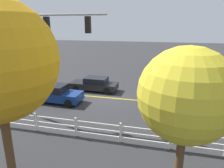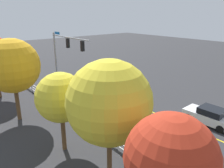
{
  "view_description": "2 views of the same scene",
  "coord_description": "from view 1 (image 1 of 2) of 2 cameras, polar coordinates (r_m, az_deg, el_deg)",
  "views": [
    {
      "loc": [
        -5.02,
        16.49,
        6.23
      ],
      "look_at": [
        -1.09,
        0.97,
        1.57
      ],
      "focal_mm": 33.27,
      "sensor_mm": 36.0,
      "label": 1
    },
    {
      "loc": [
        -18.28,
        15.58,
        9.21
      ],
      "look_at": [
        -1.93,
        1.77,
        2.25
      ],
      "focal_mm": 35.35,
      "sensor_mm": 36.0,
      "label": 2
    }
  ],
  "objects": [
    {
      "name": "tree_2",
      "position": [
        7.45,
        19.72,
        -3.02
      ],
      "size": [
        3.35,
        3.35,
        5.59
      ],
      "color": "brown",
      "rests_on": "ground_plane"
    },
    {
      "name": "signal_assembly",
      "position": [
        14.96,
        -20.22,
        10.72
      ],
      "size": [
        7.22,
        0.38,
        7.19
      ],
      "color": "gray",
      "rests_on": "ground_plane"
    },
    {
      "name": "car_1",
      "position": [
        17.6,
        -14.76,
        -2.69
      ],
      "size": [
        3.97,
        1.92,
        1.46
      ],
      "rotation": [
        0.0,
        0.0,
        3.12
      ],
      "color": "navy",
      "rests_on": "ground_plane"
    },
    {
      "name": "lane_center_stripe",
      "position": [
        17.66,
        10.0,
        -4.69
      ],
      "size": [
        28.0,
        0.16,
        0.01
      ],
      "primitive_type": "cube",
      "color": "gold",
      "rests_on": "ground_plane"
    },
    {
      "name": "ground_plane",
      "position": [
        18.33,
        -2.58,
        -3.67
      ],
      "size": [
        120.0,
        120.0,
        0.0
      ],
      "primitive_type": "plane",
      "color": "#2D2D30"
    },
    {
      "name": "white_rail_fence",
      "position": [
        11.49,
        2.3,
        -13.12
      ],
      "size": [
        26.1,
        0.1,
        1.15
      ],
      "color": "white",
      "rests_on": "ground_plane"
    },
    {
      "name": "car_2",
      "position": [
        20.02,
        -4.8,
        -0.05
      ],
      "size": [
        4.52,
        1.88,
        1.33
      ],
      "rotation": [
        0.0,
        0.0,
        6.27
      ],
      "color": "black",
      "rests_on": "ground_plane"
    }
  ]
}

